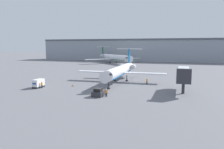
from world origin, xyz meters
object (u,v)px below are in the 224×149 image
object	(u,v)px
pushback_tug	(100,93)
traffic_cone_left	(73,85)
worker_by_wing	(147,81)
airplane_parked_far_left	(114,58)
luggage_cart	(38,83)
worker_near_tug	(106,93)
worker_on_apron	(42,85)
jet_bridge	(184,74)
airplane_main	(120,70)

from	to	relation	value
pushback_tug	traffic_cone_left	size ratio (longest dim) A/B	6.59
worker_by_wing	airplane_parked_far_left	world-z (taller)	airplane_parked_far_left
luggage_cart	traffic_cone_left	distance (m)	9.19
worker_near_tug	airplane_parked_far_left	xyz separation A→B (m)	(-25.80, 91.36, 2.88)
traffic_cone_left	airplane_parked_far_left	world-z (taller)	airplane_parked_far_left
traffic_cone_left	pushback_tug	bearing A→B (deg)	-37.33
worker_on_apron	airplane_parked_far_left	world-z (taller)	airplane_parked_far_left
luggage_cart	jet_bridge	xyz separation A→B (m)	(37.27, 6.23, 3.30)
worker_by_wing	traffic_cone_left	xyz separation A→B (m)	(-19.42, -9.25, -0.60)
traffic_cone_left	airplane_parked_far_left	size ratio (longest dim) A/B	0.02
pushback_tug	airplane_parked_far_left	bearing A→B (deg)	104.81
worker_near_tug	worker_by_wing	xyz separation A→B (m)	(6.35, 18.37, 0.11)
traffic_cone_left	airplane_main	bearing A→B (deg)	49.08
worker_by_wing	jet_bridge	xyz separation A→B (m)	(10.04, -7.81, 3.50)
pushback_tug	luggage_cart	xyz separation A→B (m)	(-19.10, 3.82, 0.48)
worker_near_tug	traffic_cone_left	distance (m)	15.95
worker_by_wing	traffic_cone_left	world-z (taller)	worker_by_wing
pushback_tug	luggage_cart	bearing A→B (deg)	168.69
luggage_cart	worker_by_wing	bearing A→B (deg)	27.28
worker_by_wing	worker_near_tug	bearing A→B (deg)	-109.07
traffic_cone_left	luggage_cart	bearing A→B (deg)	-148.45
airplane_parked_far_left	jet_bridge	xyz separation A→B (m)	(42.19, -80.80, 0.73)
pushback_tug	luggage_cart	size ratio (longest dim) A/B	1.34
worker_near_tug	traffic_cone_left	xyz separation A→B (m)	(-13.07, 9.12, -0.50)
worker_by_wing	airplane_parked_far_left	xyz separation A→B (m)	(-32.15, 72.99, 2.77)
pushback_tug	jet_bridge	bearing A→B (deg)	28.94
pushback_tug	worker_by_wing	xyz separation A→B (m)	(8.13, 17.86, 0.28)
luggage_cart	airplane_parked_far_left	size ratio (longest dim) A/B	0.11
airplane_parked_far_left	jet_bridge	bearing A→B (deg)	-62.43
worker_on_apron	jet_bridge	bearing A→B (deg)	10.16
airplane_main	airplane_parked_far_left	distance (m)	73.88
pushback_tug	airplane_parked_far_left	xyz separation A→B (m)	(-24.02, 90.85, 3.05)
luggage_cart	worker_near_tug	world-z (taller)	luggage_cart
pushback_tug	traffic_cone_left	distance (m)	14.20
worker_on_apron	airplane_parked_far_left	bearing A→B (deg)	94.03
luggage_cart	worker_on_apron	world-z (taller)	luggage_cart
worker_near_tug	airplane_parked_far_left	bearing A→B (deg)	105.77
airplane_parked_far_left	jet_bridge	size ratio (longest dim) A/B	2.69
worker_on_apron	luggage_cart	bearing A→B (deg)	169.36
pushback_tug	worker_on_apron	size ratio (longest dim) A/B	2.68
luggage_cart	jet_bridge	bearing A→B (deg)	9.49
traffic_cone_left	jet_bridge	world-z (taller)	jet_bridge
airplane_main	worker_by_wing	size ratio (longest dim) A/B	17.63
worker_near_tug	worker_on_apron	size ratio (longest dim) A/B	0.91
pushback_tug	worker_by_wing	world-z (taller)	pushback_tug
luggage_cart	worker_on_apron	bearing A→B (deg)	-10.64
worker_near_tug	airplane_parked_far_left	world-z (taller)	airplane_parked_far_left
worker_near_tug	worker_on_apron	xyz separation A→B (m)	(-19.66, 4.10, 0.09)
worker_on_apron	traffic_cone_left	world-z (taller)	worker_on_apron
worker_on_apron	jet_bridge	world-z (taller)	jet_bridge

